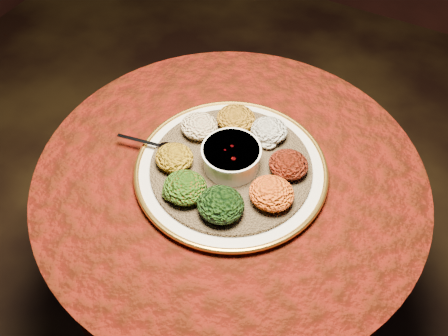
% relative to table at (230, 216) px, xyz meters
% --- Properties ---
extents(table, '(0.96, 0.96, 0.73)m').
position_rel_table_xyz_m(table, '(0.00, 0.00, 0.00)').
color(table, black).
rests_on(table, ground).
extents(platter, '(0.55, 0.55, 0.02)m').
position_rel_table_xyz_m(platter, '(-0.00, 0.00, 0.19)').
color(platter, beige).
rests_on(platter, table).
extents(injera, '(0.46, 0.46, 0.01)m').
position_rel_table_xyz_m(injera, '(-0.00, 0.00, 0.20)').
color(injera, brown).
rests_on(injera, platter).
extents(stew_bowl, '(0.14, 0.14, 0.06)m').
position_rel_table_xyz_m(stew_bowl, '(-0.00, 0.00, 0.24)').
color(stew_bowl, white).
rests_on(stew_bowl, injera).
extents(spoon, '(0.16, 0.05, 0.01)m').
position_rel_table_xyz_m(spoon, '(-0.17, -0.03, 0.21)').
color(spoon, silver).
rests_on(spoon, injera).
extents(portion_ayib, '(0.09, 0.09, 0.04)m').
position_rel_table_xyz_m(portion_ayib, '(0.04, 0.13, 0.23)').
color(portion_ayib, beige).
rests_on(portion_ayib, injera).
extents(portion_kitfo, '(0.09, 0.09, 0.05)m').
position_rel_table_xyz_m(portion_kitfo, '(0.13, 0.05, 0.23)').
color(portion_kitfo, black).
rests_on(portion_kitfo, injera).
extents(portion_tikil, '(0.10, 0.10, 0.05)m').
position_rel_table_xyz_m(portion_tikil, '(0.13, -0.04, 0.23)').
color(portion_tikil, '#BC7B0F').
rests_on(portion_tikil, injera).
extents(portion_gomen, '(0.11, 0.10, 0.05)m').
position_rel_table_xyz_m(portion_gomen, '(0.04, -0.12, 0.23)').
color(portion_gomen, black).
rests_on(portion_gomen, injera).
extents(portion_mixveg, '(0.10, 0.10, 0.05)m').
position_rel_table_xyz_m(portion_mixveg, '(-0.05, -0.12, 0.23)').
color(portion_mixveg, '#A6280A').
rests_on(portion_mixveg, injera).
extents(portion_kik, '(0.09, 0.09, 0.04)m').
position_rel_table_xyz_m(portion_kik, '(-0.12, -0.05, 0.23)').
color(portion_kik, '#A57A0E').
rests_on(portion_kik, injera).
extents(portion_timatim, '(0.09, 0.09, 0.05)m').
position_rel_table_xyz_m(portion_timatim, '(-0.12, 0.06, 0.23)').
color(portion_timatim, maroon).
rests_on(portion_timatim, injera).
extents(portion_shiro, '(0.10, 0.09, 0.05)m').
position_rel_table_xyz_m(portion_shiro, '(-0.05, 0.13, 0.23)').
color(portion_shiro, '#9F6213').
rests_on(portion_shiro, injera).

